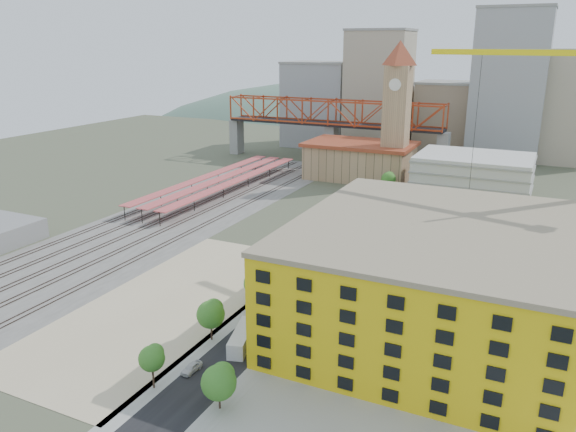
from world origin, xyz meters
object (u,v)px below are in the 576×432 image
at_px(clock_tower, 397,100).
at_px(construction_building, 433,277).
at_px(site_trailer_d, 328,261).
at_px(site_trailer_a, 243,338).
at_px(site_trailer_b, 282,303).
at_px(car_0, 192,368).
at_px(site_trailer_c, 313,274).

height_order(clock_tower, construction_building, clock_tower).
xyz_separation_m(construction_building, site_trailer_d, (-26.00, 18.09, -8.20)).
height_order(site_trailer_a, site_trailer_d, site_trailer_a).
bearing_deg(site_trailer_d, site_trailer_b, -71.50).
height_order(construction_building, site_trailer_d, construction_building).
distance_m(clock_tower, site_trailer_a, 122.66).
height_order(site_trailer_a, site_trailer_b, site_trailer_a).
height_order(clock_tower, site_trailer_b, clock_tower).
bearing_deg(site_trailer_a, construction_building, 21.14).
bearing_deg(site_trailer_a, site_trailer_b, 74.54).
bearing_deg(car_0, site_trailer_b, 87.51).
xyz_separation_m(site_trailer_a, site_trailer_d, (0.00, 37.40, -0.15)).
bearing_deg(site_trailer_b, construction_building, 12.83).
relative_size(site_trailer_c, car_0, 2.54).
bearing_deg(site_trailer_d, clock_tower, 114.07).
xyz_separation_m(clock_tower, site_trailer_d, (8.00, -81.90, -27.49)).
distance_m(clock_tower, site_trailer_b, 108.65).
xyz_separation_m(site_trailer_b, site_trailer_d, (0.00, 22.91, -0.05)).
bearing_deg(site_trailer_d, site_trailer_a, -71.50).
relative_size(site_trailer_a, site_trailer_c, 1.01).
bearing_deg(construction_building, site_trailer_b, -169.49).
bearing_deg(clock_tower, car_0, -87.79).
height_order(clock_tower, car_0, clock_tower).
bearing_deg(construction_building, site_trailer_d, 145.17).
bearing_deg(site_trailer_c, site_trailer_b, -107.32).
xyz_separation_m(construction_building, site_trailer_a, (-26.00, -19.31, -8.05)).
xyz_separation_m(site_trailer_b, site_trailer_c, (0.00, 14.70, 0.08)).
xyz_separation_m(site_trailer_c, car_0, (-3.00, -39.17, -0.68)).
height_order(construction_building, car_0, construction_building).
relative_size(site_trailer_a, site_trailer_b, 1.08).
distance_m(site_trailer_b, site_trailer_d, 22.91).
distance_m(site_trailer_a, site_trailer_c, 29.19).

